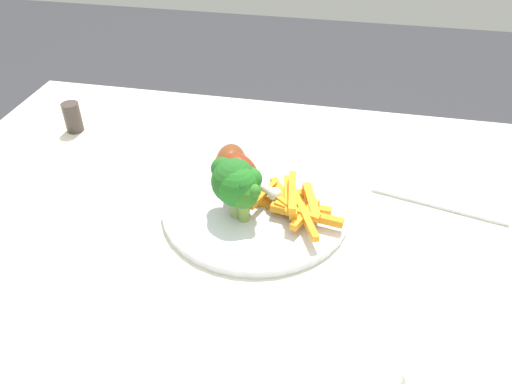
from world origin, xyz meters
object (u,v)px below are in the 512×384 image
object	(u,v)px
broccoli_floret_back	(244,195)
chicken_drumstick_far	(238,171)
chicken_drumstick_near	(231,165)
carrot_fries_pile	(294,203)
pepper_shaker	(73,117)
fork	(438,205)
dinner_plate	(256,207)
dining_table	(280,280)
broccoli_floret_middle	(238,184)
broccoli_floret_front	(235,182)

from	to	relation	value
broccoli_floret_back	chicken_drumstick_far	world-z (taller)	broccoli_floret_back
chicken_drumstick_near	carrot_fries_pile	bearing A→B (deg)	-29.66
chicken_drumstick_near	pepper_shaker	distance (m)	0.33
broccoli_floret_back	fork	world-z (taller)	broccoli_floret_back
chicken_drumstick_far	pepper_shaker	xyz separation A→B (m)	(-0.32, 0.12, -0.01)
dinner_plate	dining_table	bearing A→B (deg)	-33.43
broccoli_floret_middle	pepper_shaker	world-z (taller)	broccoli_floret_middle
broccoli_floret_middle	fork	bearing A→B (deg)	17.80
chicken_drumstick_near	fork	xyz separation A→B (m)	(0.30, 0.01, -0.03)
broccoli_floret_back	chicken_drumstick_near	xyz separation A→B (m)	(-0.04, 0.09, -0.02)
dining_table	carrot_fries_pile	distance (m)	0.14
dinner_plate	pepper_shaker	xyz separation A→B (m)	(-0.36, 0.15, 0.02)
fork	pepper_shaker	distance (m)	0.62
dinner_plate	pepper_shaker	size ratio (longest dim) A/B	5.02
broccoli_floret_back	chicken_drumstick_near	distance (m)	0.10
dining_table	broccoli_floret_back	size ratio (longest dim) A/B	17.25
broccoli_floret_middle	fork	size ratio (longest dim) A/B	0.42
dinner_plate	chicken_drumstick_far	bearing A→B (deg)	133.00
carrot_fries_pile	chicken_drumstick_near	world-z (taller)	chicken_drumstick_near
dinner_plate	broccoli_floret_middle	size ratio (longest dim) A/B	3.31
chicken_drumstick_far	pepper_shaker	world-z (taller)	chicken_drumstick_far
broccoli_floret_front	carrot_fries_pile	world-z (taller)	broccoli_floret_front
broccoli_floret_middle	chicken_drumstick_near	xyz separation A→B (m)	(-0.03, 0.08, -0.03)
carrot_fries_pile	chicken_drumstick_near	xyz separation A→B (m)	(-0.10, 0.06, 0.01)
broccoli_floret_back	pepper_shaker	xyz separation A→B (m)	(-0.35, 0.19, -0.03)
carrot_fries_pile	broccoli_floret_back	bearing A→B (deg)	-155.49
chicken_drumstick_far	fork	distance (m)	0.29
broccoli_floret_middle	chicken_drumstick_near	world-z (taller)	broccoli_floret_middle
carrot_fries_pile	chicken_drumstick_far	distance (m)	0.10
broccoli_floret_front	chicken_drumstick_near	bearing A→B (deg)	108.65
broccoli_floret_middle	broccoli_floret_front	bearing A→B (deg)	142.28
carrot_fries_pile	dinner_plate	bearing A→B (deg)	170.90
pepper_shaker	dining_table	bearing A→B (deg)	-24.38
broccoli_floret_front	broccoli_floret_middle	world-z (taller)	broccoli_floret_front
dining_table	dinner_plate	size ratio (longest dim) A/B	4.21
dinner_plate	broccoli_floret_middle	world-z (taller)	broccoli_floret_middle
broccoli_floret_front	fork	xyz separation A→B (m)	(0.28, 0.08, -0.06)
carrot_fries_pile	fork	xyz separation A→B (m)	(0.20, 0.07, -0.03)
chicken_drumstick_far	broccoli_floret_front	bearing A→B (deg)	-79.20
broccoli_floret_back	pepper_shaker	distance (m)	0.40
dining_table	carrot_fries_pile	size ratio (longest dim) A/B	8.38
carrot_fries_pile	chicken_drumstick_far	xyz separation A→B (m)	(-0.09, 0.05, 0.01)
chicken_drumstick_near	fork	world-z (taller)	chicken_drumstick_near
broccoli_floret_front	broccoli_floret_back	xyz separation A→B (m)	(0.01, -0.01, -0.01)
broccoli_floret_back	chicken_drumstick_far	bearing A→B (deg)	109.69
dinner_plate	broccoli_floret_back	bearing A→B (deg)	-102.09
broccoli_floret_middle	chicken_drumstick_far	distance (m)	0.07
dining_table	chicken_drumstick_far	size ratio (longest dim) A/B	9.19
dinner_plate	broccoli_floret_front	xyz separation A→B (m)	(-0.02, -0.02, 0.06)
broccoli_floret_back	dining_table	bearing A→B (deg)	10.35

